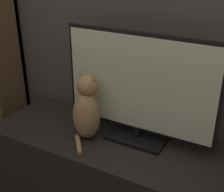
% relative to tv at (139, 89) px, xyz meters
% --- Properties ---
extents(tv_stand, '(1.55, 0.52, 0.51)m').
position_rel_tv_xyz_m(tv_stand, '(-0.08, -0.09, -0.57)').
color(tv_stand, black).
rests_on(tv_stand, ground_plane).
extents(tv, '(0.88, 0.20, 0.63)m').
position_rel_tv_xyz_m(tv, '(0.00, 0.00, 0.00)').
color(tv, black).
rests_on(tv, tv_stand).
extents(cat, '(0.17, 0.27, 0.41)m').
position_rel_tv_xyz_m(cat, '(-0.26, -0.13, -0.14)').
color(cat, '#997547').
rests_on(cat, tv_stand).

